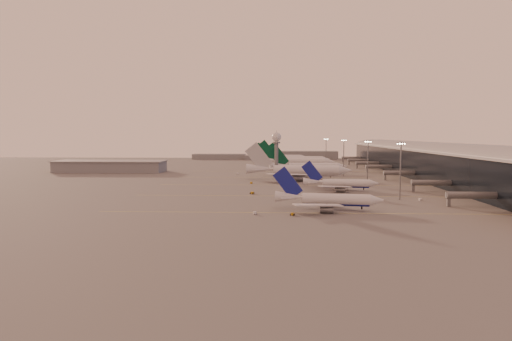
{
  "coord_description": "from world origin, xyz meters",
  "views": [
    {
      "loc": [
        4.64,
        -197.12,
        28.0
      ],
      "look_at": [
        -6.54,
        58.03,
        7.85
      ],
      "focal_mm": 32.0,
      "sensor_mm": 36.0,
      "label": 1
    }
  ],
  "objects": [
    {
      "name": "narrowbody_near",
      "position": [
        24.21,
        -27.73,
        3.24
      ],
      "size": [
        40.86,
        32.4,
        16.02
      ],
      "color": "silver",
      "rests_on": "ground"
    },
    {
      "name": "gsv_truck_d",
      "position": [
        -22.55,
        120.69,
        1.08
      ],
      "size": [
        3.84,
        5.54,
        2.11
      ],
      "color": "silver",
      "rests_on": "ground"
    },
    {
      "name": "gsv_tug_mid",
      "position": [
        -6.51,
        16.01,
        0.54
      ],
      "size": [
        4.27,
        3.53,
        1.05
      ],
      "color": "#C38E16",
      "rests_on": "ground"
    },
    {
      "name": "gsv_catering_a",
      "position": [
        65.9,
        -3.25,
        2.18
      ],
      "size": [
        5.8,
        4.02,
        4.36
      ],
      "color": "silver",
      "rests_on": "ground"
    },
    {
      "name": "widebody_white",
      "position": [
        19.11,
        87.77,
        4.05
      ],
      "size": [
        66.4,
        53.19,
        23.35
      ],
      "color": "silver",
      "rests_on": "ground"
    },
    {
      "name": "gsv_truck_c",
      "position": [
        -9.11,
        61.42,
        1.09
      ],
      "size": [
        4.84,
        5.29,
        2.14
      ],
      "color": "#C38E16",
      "rests_on": "ground"
    },
    {
      "name": "mast_b",
      "position": [
        55.0,
        55.0,
        13.74
      ],
      "size": [
        3.6,
        0.56,
        25.0
      ],
      "color": "slate",
      "rests_on": "ground"
    },
    {
      "name": "gsv_truck_a",
      "position": [
        -2.24,
        -39.05,
        1.09
      ],
      "size": [
        5.63,
        3.39,
        2.14
      ],
      "color": "silver",
      "rests_on": "ground"
    },
    {
      "name": "greentail_c",
      "position": [
        25.78,
        226.11,
        3.76
      ],
      "size": [
        58.57,
        47.14,
        21.27
      ],
      "color": "silver",
      "rests_on": "ground"
    },
    {
      "name": "mast_d",
      "position": [
        48.0,
        200.0,
        13.74
      ],
      "size": [
        3.6,
        0.56,
        25.0
      ],
      "color": "slate",
      "rests_on": "ground"
    },
    {
      "name": "terminal",
      "position": [
        107.88,
        110.09,
        10.52
      ],
      "size": [
        57.0,
        362.0,
        23.04
      ],
      "color": "black",
      "rests_on": "ground"
    },
    {
      "name": "gsv_tug_hangar",
      "position": [
        47.34,
        149.52,
        0.45
      ],
      "size": [
        3.56,
        3.03,
        0.88
      ],
      "color": "#C38E16",
      "rests_on": "ground"
    },
    {
      "name": "gsv_truck_b",
      "position": [
        40.33,
        31.81,
        1.26
      ],
      "size": [
        6.35,
        3.07,
        2.46
      ],
      "color": "silver",
      "rests_on": "ground"
    },
    {
      "name": "distant_horizon",
      "position": [
        2.62,
        325.14,
        3.89
      ],
      "size": [
        165.0,
        37.5,
        9.0
      ],
      "color": "slate",
      "rests_on": "ground"
    },
    {
      "name": "mast_c",
      "position": [
        50.0,
        110.0,
        13.74
      ],
      "size": [
        3.6,
        0.56,
        25.0
      ],
      "color": "slate",
      "rests_on": "ground"
    },
    {
      "name": "greentail_a",
      "position": [
        27.96,
        129.73,
        3.65
      ],
      "size": [
        56.95,
        45.86,
        20.68
      ],
      "color": "silver",
      "rests_on": "ground"
    },
    {
      "name": "greentail_d",
      "position": [
        9.53,
        266.02,
        3.55
      ],
      "size": [
        55.38,
        44.69,
        20.11
      ],
      "color": "silver",
      "rests_on": "ground"
    },
    {
      "name": "greentail_b",
      "position": [
        20.93,
        179.97,
        4.19
      ],
      "size": [
        64.69,
        51.75,
        23.74
      ],
      "color": "silver",
      "rests_on": "ground"
    },
    {
      "name": "gsv_catering_b",
      "position": [
        57.65,
        76.81,
        1.83
      ],
      "size": [
        4.66,
        2.52,
        3.67
      ],
      "color": "silver",
      "rests_on": "ground"
    },
    {
      "name": "mast_a",
      "position": [
        58.0,
        0.0,
        13.74
      ],
      "size": [
        3.6,
        0.56,
        25.0
      ],
      "color": "slate",
      "rests_on": "ground"
    },
    {
      "name": "ground",
      "position": [
        0.0,
        0.0,
        0.0
      ],
      "size": [
        700.0,
        700.0,
        0.0
      ],
      "primitive_type": "plane",
      "color": "#4C4A4A",
      "rests_on": "ground"
    },
    {
      "name": "taxiway_markings",
      "position": [
        30.0,
        56.0,
        0.01
      ],
      "size": [
        180.0,
        185.25,
        0.02
      ],
      "color": "#E9E052",
      "rests_on": "ground"
    },
    {
      "name": "radar_tower",
      "position": [
        5.0,
        120.0,
        20.95
      ],
      "size": [
        6.4,
        6.4,
        31.1
      ],
      "color": "slate",
      "rests_on": "ground"
    },
    {
      "name": "gsv_tug_far",
      "position": [
        3.71,
        108.76,
        0.57
      ],
      "size": [
        4.17,
        4.47,
        1.1
      ],
      "color": "silver",
      "rests_on": "ground"
    },
    {
      "name": "narrowbody_mid",
      "position": [
        37.03,
        31.59,
        3.04
      ],
      "size": [
        38.39,
        30.54,
        15.0
      ],
      "color": "silver",
      "rests_on": "ground"
    },
    {
      "name": "gsv_tug_near",
      "position": [
        10.46,
        -40.35,
        0.45
      ],
      "size": [
        2.88,
        3.55,
        0.88
      ],
      "color": "#C38E16",
      "rests_on": "ground"
    },
    {
      "name": "hangar",
      "position": [
        -120.0,
        140.0,
        4.32
      ],
      "size": [
        82.0,
        27.0,
        8.5
      ],
      "color": "slate",
      "rests_on": "ground"
    }
  ]
}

